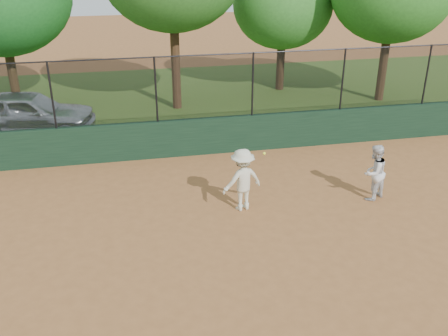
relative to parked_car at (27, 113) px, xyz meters
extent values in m
plane|color=#9C5F32|center=(4.81, -9.00, -0.78)|extent=(80.00, 80.00, 0.00)
cube|color=#16311E|center=(4.81, -3.00, -0.18)|extent=(26.00, 0.20, 1.20)
cube|color=#324E18|center=(4.81, 3.00, -0.78)|extent=(36.00, 12.00, 0.01)
imported|color=#B0B7BA|center=(0.00, 0.00, 0.00)|extent=(4.83, 2.53, 1.57)
imported|color=silver|center=(9.59, -6.93, -0.02)|extent=(0.92, 0.85, 1.52)
imported|color=beige|center=(6.08, -6.78, 0.04)|extent=(1.18, 0.87, 1.64)
sphere|color=#E9FA37|center=(6.51, -7.17, 0.88)|extent=(0.07, 0.07, 0.07)
cube|color=black|center=(4.81, -3.00, 1.42)|extent=(26.00, 0.02, 2.00)
cylinder|color=black|center=(4.81, -3.00, 2.40)|extent=(26.00, 0.04, 0.04)
cylinder|color=black|center=(1.31, -3.00, 1.42)|extent=(0.06, 0.06, 2.00)
cylinder|color=black|center=(4.31, -3.00, 1.42)|extent=(0.06, 0.06, 2.00)
cylinder|color=black|center=(7.31, -3.00, 1.42)|extent=(0.06, 0.06, 2.00)
cylinder|color=black|center=(10.31, -3.00, 1.42)|extent=(0.06, 0.06, 2.00)
cylinder|color=black|center=(13.31, -3.00, 1.42)|extent=(0.06, 0.06, 2.00)
cylinder|color=#442E17|center=(-0.98, 3.53, 0.39)|extent=(0.36, 0.36, 2.34)
cylinder|color=#492D1A|center=(5.48, 2.03, 0.86)|extent=(0.36, 0.36, 3.28)
cylinder|color=#382412|center=(10.44, 3.87, 0.24)|extent=(0.36, 0.36, 2.05)
ellipsoid|color=#2D6A22|center=(10.44, 3.87, 2.97)|extent=(4.39, 3.99, 3.79)
cylinder|color=#482F19|center=(14.15, 1.39, 0.54)|extent=(0.36, 0.36, 2.65)
camera|label=1|loc=(3.35, -17.68, 5.50)|focal=40.00mm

